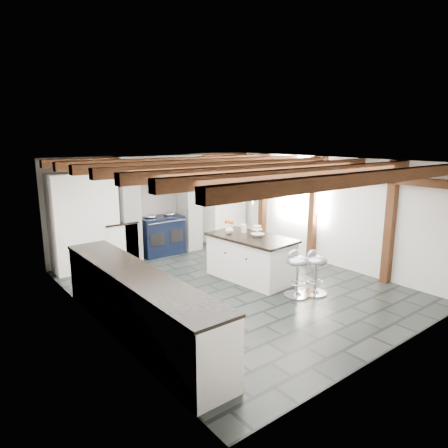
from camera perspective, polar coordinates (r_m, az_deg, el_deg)
ground at (r=7.46m, az=1.30°, el=-8.91°), size 6.00×6.00×0.00m
room_shell at (r=7.95m, az=-8.57°, el=0.32°), size 6.00×6.03×6.00m
range_cooker at (r=9.44m, az=-9.02°, el=-1.50°), size 1.00×0.63×0.99m
kitchen_island at (r=7.73m, az=3.80°, el=-4.74°), size 1.06×1.79×1.13m
bar_stool_near at (r=7.14m, az=12.92°, el=-6.07°), size 0.43×0.43×0.78m
bar_stool_far at (r=6.98m, az=10.39°, el=-6.23°), size 0.44×0.44×0.81m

